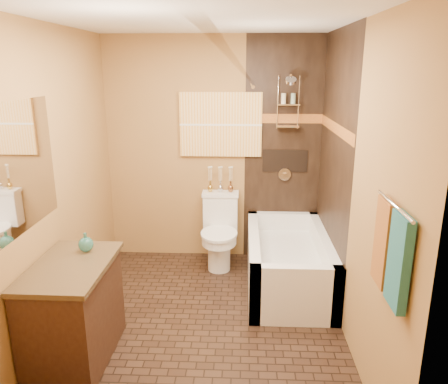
# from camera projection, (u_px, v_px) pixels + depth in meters

# --- Properties ---
(floor) EXTENTS (3.00, 3.00, 0.00)m
(floor) POSITION_uv_depth(u_px,v_px,m) (203.00, 325.00, 3.80)
(floor) COLOR black
(floor) RESTS_ON ground
(wall_left) EXTENTS (0.02, 3.00, 2.50)m
(wall_left) POSITION_uv_depth(u_px,v_px,m) (52.00, 185.00, 3.51)
(wall_left) COLOR #A0713E
(wall_left) RESTS_ON floor
(wall_right) EXTENTS (0.02, 3.00, 2.50)m
(wall_right) POSITION_uv_depth(u_px,v_px,m) (354.00, 188.00, 3.40)
(wall_right) COLOR #A0713E
(wall_right) RESTS_ON floor
(wall_back) EXTENTS (2.40, 0.02, 2.50)m
(wall_back) POSITION_uv_depth(u_px,v_px,m) (214.00, 151.00, 4.89)
(wall_back) COLOR #A0713E
(wall_back) RESTS_ON floor
(wall_front) EXTENTS (2.40, 0.02, 2.50)m
(wall_front) POSITION_uv_depth(u_px,v_px,m) (169.00, 273.00, 2.02)
(wall_front) COLOR #A0713E
(wall_front) RESTS_ON floor
(ceiling) EXTENTS (3.00, 3.00, 0.00)m
(ceiling) POSITION_uv_depth(u_px,v_px,m) (198.00, 18.00, 3.11)
(ceiling) COLOR silver
(ceiling) RESTS_ON wall_back
(alcove_tile_back) EXTENTS (0.85, 0.01, 2.50)m
(alcove_tile_back) POSITION_uv_depth(u_px,v_px,m) (283.00, 152.00, 4.85)
(alcove_tile_back) COLOR black
(alcove_tile_back) RESTS_ON wall_back
(alcove_tile_right) EXTENTS (0.01, 1.50, 2.50)m
(alcove_tile_right) POSITION_uv_depth(u_px,v_px,m) (333.00, 167.00, 4.12)
(alcove_tile_right) COLOR black
(alcove_tile_right) RESTS_ON wall_right
(mosaic_band_back) EXTENTS (0.85, 0.01, 0.10)m
(mosaic_band_back) POSITION_uv_depth(u_px,v_px,m) (284.00, 119.00, 4.74)
(mosaic_band_back) COLOR #934A1A
(mosaic_band_back) RESTS_ON alcove_tile_back
(mosaic_band_right) EXTENTS (0.01, 1.50, 0.10)m
(mosaic_band_right) POSITION_uv_depth(u_px,v_px,m) (335.00, 128.00, 4.02)
(mosaic_band_right) COLOR #934A1A
(mosaic_band_right) RESTS_ON alcove_tile_right
(alcove_niche) EXTENTS (0.50, 0.01, 0.25)m
(alcove_niche) POSITION_uv_depth(u_px,v_px,m) (285.00, 161.00, 4.87)
(alcove_niche) COLOR black
(alcove_niche) RESTS_ON alcove_tile_back
(shower_fixtures) EXTENTS (0.24, 0.33, 1.16)m
(shower_fixtures) POSITION_uv_depth(u_px,v_px,m) (288.00, 115.00, 4.63)
(shower_fixtures) COLOR silver
(shower_fixtures) RESTS_ON floor
(curtain_rod) EXTENTS (0.03, 1.55, 0.03)m
(curtain_rod) POSITION_uv_depth(u_px,v_px,m) (251.00, 83.00, 3.94)
(curtain_rod) COLOR silver
(curtain_rod) RESTS_ON wall_back
(towel_bar) EXTENTS (0.02, 0.55, 0.02)m
(towel_bar) POSITION_uv_depth(u_px,v_px,m) (394.00, 205.00, 2.34)
(towel_bar) COLOR silver
(towel_bar) RESTS_ON wall_right
(towel_teal) EXTENTS (0.05, 0.22, 0.52)m
(towel_teal) POSITION_uv_depth(u_px,v_px,m) (399.00, 262.00, 2.29)
(towel_teal) COLOR #1D5A61
(towel_teal) RESTS_ON towel_bar
(towel_rust) EXTENTS (0.05, 0.22, 0.52)m
(towel_rust) POSITION_uv_depth(u_px,v_px,m) (384.00, 242.00, 2.54)
(towel_rust) COLOR brown
(towel_rust) RESTS_ON towel_bar
(sunset_painting) EXTENTS (0.90, 0.04, 0.70)m
(sunset_painting) POSITION_uv_depth(u_px,v_px,m) (221.00, 125.00, 4.78)
(sunset_painting) COLOR gold
(sunset_painting) RESTS_ON wall_back
(vanity_mirror) EXTENTS (0.01, 1.00, 0.90)m
(vanity_mirror) POSITION_uv_depth(u_px,v_px,m) (20.00, 168.00, 2.98)
(vanity_mirror) COLOR white
(vanity_mirror) RESTS_ON wall_left
(bathtub) EXTENTS (0.80, 1.50, 0.55)m
(bathtub) POSITION_uv_depth(u_px,v_px,m) (288.00, 266.00, 4.43)
(bathtub) COLOR white
(bathtub) RESTS_ON floor
(toilet) EXTENTS (0.41, 0.60, 0.80)m
(toilet) POSITION_uv_depth(u_px,v_px,m) (220.00, 231.00, 4.85)
(toilet) COLOR white
(toilet) RESTS_ON floor
(vanity) EXTENTS (0.55, 0.89, 0.78)m
(vanity) POSITION_uv_depth(u_px,v_px,m) (74.00, 312.00, 3.28)
(vanity) COLOR black
(vanity) RESTS_ON floor
(teal_bottle) EXTENTS (0.15, 0.15, 0.19)m
(teal_bottle) POSITION_uv_depth(u_px,v_px,m) (86.00, 242.00, 3.37)
(teal_bottle) COLOR #246C5F
(teal_bottle) RESTS_ON vanity
(bud_vases) EXTENTS (0.29, 0.06, 0.29)m
(bud_vases) POSITION_uv_depth(u_px,v_px,m) (220.00, 179.00, 4.87)
(bud_vases) COLOR gold
(bud_vases) RESTS_ON toilet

